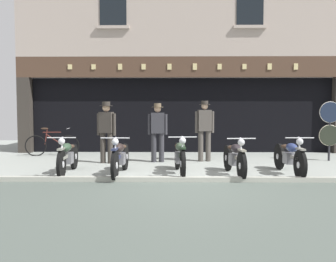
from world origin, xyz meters
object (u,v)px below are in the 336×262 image
Objects in this scene: motorcycle_center_left at (120,156)px; leaning_bicycle at (52,144)px; motorcycle_center at (180,156)px; motorcycle_right at (289,156)px; tyre_sign_pole at (330,125)px; shopkeeper_center at (158,130)px; motorcycle_left at (68,156)px; salesman_right at (205,128)px; motorcycle_center_right at (234,157)px; advert_board_near at (138,100)px; salesman_left at (106,129)px.

leaning_bicycle is at bearing -50.30° from motorcycle_center_left.
motorcycle_center reaches higher than motorcycle_right.
motorcycle_center_left is 1.21× the size of leaning_bicycle.
shopkeeper_center is at bearing -176.37° from tyre_sign_pole.
leaning_bicycle is at bearing -25.99° from shopkeeper_center.
motorcycle_center is at bearing 44.38° from leaning_bicycle.
motorcycle_center is (2.64, 0.01, 0.01)m from motorcycle_left.
salesman_right is 5.04m from leaning_bicycle.
shopkeeper_center is at bearing -76.86° from motorcycle_center.
tyre_sign_pole reaches higher than motorcycle_left.
tyre_sign_pole reaches higher than motorcycle_center_right.
tyre_sign_pole is at bearing -156.25° from motorcycle_center_left.
advert_board_near reaches higher than motorcycle_center_left.
motorcycle_center_right is 2.84m from shopkeeper_center.
motorcycle_right is 4.92m from salesman_left.
motorcycle_center_right is at bearing 95.68° from salesman_right.
salesman_right is 1.01× the size of tyre_sign_pole.
salesman_right is at bearing -51.42° from motorcycle_right.
motorcycle_center is 1.17× the size of salesman_right.
tyre_sign_pole is 1.71× the size of advert_board_near.
motorcycle_right reaches higher than motorcycle_left.
motorcycle_left is at bearing -7.05° from motorcycle_center_right.
shopkeeper_center is (1.43, 0.23, -0.04)m from salesman_left.
motorcycle_center_right is at bearing 126.98° from shopkeeper_center.
shopkeeper_center is 0.98× the size of leaning_bicycle.
motorcycle_left is 1.27m from motorcycle_center_left.
motorcycle_center reaches higher than leaning_bicycle.
motorcycle_center_left is at bearing 169.76° from motorcycle_left.
motorcycle_center is at bearing -12.50° from motorcycle_center_right.
salesman_right is at bearing -47.37° from advert_board_near.
advert_board_near is (0.65, 2.72, 0.87)m from salesman_left.
salesman_right reaches higher than leaning_bicycle.
motorcycle_center_left is 2.02m from salesman_left.
salesman_left is 1.03× the size of shopkeeper_center.
motorcycle_center is at bearing 102.83° from shopkeeper_center.
motorcycle_center is 1.26m from motorcycle_center_right.
tyre_sign_pole is (5.82, 2.39, 0.64)m from motorcycle_center_left.
motorcycle_center_left and motorcycle_right have the same top height.
motorcycle_left is 0.96× the size of motorcycle_center.
salesman_right is at bearing -114.18° from motorcycle_center.
motorcycle_left is 1.14× the size of leaning_bicycle.
advert_board_near is at bearing -88.62° from motorcycle_center_left.
shopkeeper_center is 0.97× the size of tyre_sign_pole.
salesman_right reaches higher than motorcycle_center_right.
motorcycle_center_right is 5.47m from advert_board_near.
motorcycle_center is 1.18× the size of tyre_sign_pole.
leaning_bicycle is (-2.08, 1.61, -0.60)m from salesman_left.
advert_board_near is at bearing -77.20° from shopkeeper_center.
motorcycle_center_left is 1.19× the size of salesman_right.
motorcycle_left is at bearing -4.14° from motorcycle_center.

